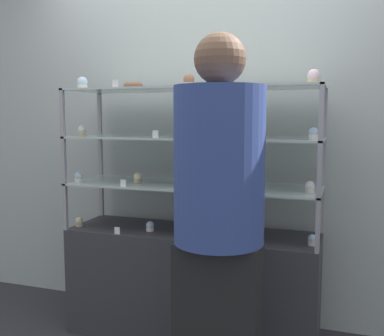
{
  "coord_description": "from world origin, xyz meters",
  "views": [
    {
      "loc": [
        0.9,
        -2.62,
        1.4
      ],
      "look_at": [
        0.0,
        0.0,
        1.09
      ],
      "focal_mm": 42.0,
      "sensor_mm": 36.0,
      "label": 1
    }
  ],
  "objects": [
    {
      "name": "cupcake_14",
      "position": [
        0.72,
        -0.08,
        1.62
      ],
      "size": [
        0.07,
        0.07,
        0.08
      ],
      "color": "#CCB28C",
      "rests_on": "display_riser_upper"
    },
    {
      "name": "layer_cake_centerpiece",
      "position": [
        0.15,
        0.01,
        1.05
      ],
      "size": [
        0.2,
        0.2,
        0.12
      ],
      "color": "#DBBC84",
      "rests_on": "display_riser_lower"
    },
    {
      "name": "cupcake_13",
      "position": [
        -0.01,
        -0.04,
        1.62
      ],
      "size": [
        0.07,
        0.07,
        0.08
      ],
      "color": "beige",
      "rests_on": "display_riser_upper"
    },
    {
      "name": "cupcake_0",
      "position": [
        -0.75,
        -0.12,
        0.72
      ],
      "size": [
        0.05,
        0.05,
        0.06
      ],
      "color": "#CCB28C",
      "rests_on": "display_base"
    },
    {
      "name": "display_base",
      "position": [
        0.0,
        0.0,
        0.34
      ],
      "size": [
        1.58,
        0.47,
        0.69
      ],
      "color": "#333338",
      "rests_on": "ground_plane"
    },
    {
      "name": "cupcake_11",
      "position": [
        0.73,
        -0.1,
        1.32
      ],
      "size": [
        0.05,
        0.05,
        0.07
      ],
      "color": "white",
      "rests_on": "display_riser_middle"
    },
    {
      "name": "price_tag_0",
      "position": [
        -0.41,
        -0.22,
        0.71
      ],
      "size": [
        0.04,
        0.0,
        0.04
      ],
      "color": "white",
      "rests_on": "display_base"
    },
    {
      "name": "cupcake_1",
      "position": [
        -0.25,
        -0.08,
        0.72
      ],
      "size": [
        0.05,
        0.05,
        0.06
      ],
      "color": "white",
      "rests_on": "display_base"
    },
    {
      "name": "cupcake_9",
      "position": [
        -0.72,
        -0.1,
        1.32
      ],
      "size": [
        0.05,
        0.05,
        0.07
      ],
      "color": "#CCB28C",
      "rests_on": "display_riser_middle"
    },
    {
      "name": "cupcake_5",
      "position": [
        -0.35,
        -0.04,
        1.02
      ],
      "size": [
        0.05,
        0.05,
        0.07
      ],
      "color": "#CCB28C",
      "rests_on": "display_riser_lower"
    },
    {
      "name": "display_riser_middle",
      "position": [
        0.0,
        0.0,
        1.27
      ],
      "size": [
        1.58,
        0.47,
        0.3
      ],
      "color": "#99999E",
      "rests_on": "display_riser_lower"
    },
    {
      "name": "cupcake_8",
      "position": [
        0.72,
        -0.07,
        1.02
      ],
      "size": [
        0.05,
        0.05,
        0.07
      ],
      "color": "beige",
      "rests_on": "display_riser_lower"
    },
    {
      "name": "price_tag_2",
      "position": [
        -0.15,
        -0.22,
        1.31
      ],
      "size": [
        0.04,
        0.0,
        0.04
      ],
      "color": "white",
      "rests_on": "display_riser_middle"
    },
    {
      "name": "donut_glazed",
      "position": [
        -0.39,
        -0.01,
        1.6
      ],
      "size": [
        0.12,
        0.12,
        0.04
      ],
      "color": "brown",
      "rests_on": "display_riser_upper"
    },
    {
      "name": "back_wall",
      "position": [
        0.0,
        0.38,
        1.3
      ],
      "size": [
        8.0,
        0.05,
        2.6
      ],
      "color": "#A8B2AD",
      "rests_on": "ground_plane"
    },
    {
      "name": "ground_plane",
      "position": [
        0.0,
        0.0,
        0.0
      ],
      "size": [
        20.0,
        20.0,
        0.0
      ],
      "primitive_type": "plane",
      "color": "#2D2D33"
    },
    {
      "name": "cupcake_10",
      "position": [
        -0.01,
        -0.04,
        1.32
      ],
      "size": [
        0.05,
        0.05,
        0.07
      ],
      "color": "#CCB28C",
      "rests_on": "display_riser_middle"
    },
    {
      "name": "cupcake_7",
      "position": [
        0.36,
        -0.08,
        1.02
      ],
      "size": [
        0.05,
        0.05,
        0.07
      ],
      "color": "#CCB28C",
      "rests_on": "display_riser_lower"
    },
    {
      "name": "cupcake_4",
      "position": [
        -0.74,
        -0.13,
        1.02
      ],
      "size": [
        0.05,
        0.05,
        0.07
      ],
      "color": "white",
      "rests_on": "display_riser_lower"
    },
    {
      "name": "customer_figure",
      "position": [
        0.36,
        -0.66,
        0.95
      ],
      "size": [
        0.41,
        0.41,
        1.78
      ],
      "color": "black",
      "rests_on": "ground_plane"
    },
    {
      "name": "price_tag_3",
      "position": [
        -0.41,
        -0.22,
        1.6
      ],
      "size": [
        0.04,
        0.0,
        0.04
      ],
      "color": "white",
      "rests_on": "display_riser_upper"
    },
    {
      "name": "display_riser_lower",
      "position": [
        0.0,
        0.0,
        0.97
      ],
      "size": [
        1.58,
        0.47,
        0.3
      ],
      "color": "#99999E",
      "rests_on": "display_base"
    },
    {
      "name": "sheet_cake_frosted",
      "position": [
        0.24,
        0.02,
        1.32
      ],
      "size": [
        0.25,
        0.18,
        0.07
      ],
      "color": "brown",
      "rests_on": "display_riser_middle"
    },
    {
      "name": "cupcake_3",
      "position": [
        0.74,
        -0.08,
        0.72
      ],
      "size": [
        0.05,
        0.05,
        0.06
      ],
      "color": "beige",
      "rests_on": "display_base"
    },
    {
      "name": "cupcake_6",
      "position": [
        -0.0,
        -0.1,
        1.02
      ],
      "size": [
        0.05,
        0.05,
        0.07
      ],
      "color": "white",
      "rests_on": "display_riser_lower"
    },
    {
      "name": "cupcake_2",
      "position": [
        0.26,
        -0.06,
        0.72
      ],
      "size": [
        0.05,
        0.05,
        0.06
      ],
      "color": "#CCB28C",
      "rests_on": "display_base"
    },
    {
      "name": "display_riser_upper",
      "position": [
        0.0,
        0.0,
        1.57
      ],
      "size": [
        1.58,
        0.47,
        0.3
      ],
      "color": "#99999E",
      "rests_on": "display_riser_middle"
    },
    {
      "name": "price_tag_1",
      "position": [
        -0.37,
        -0.22,
        1.01
      ],
      "size": [
        0.04,
        0.0,
        0.04
      ],
      "color": "white",
      "rests_on": "display_riser_lower"
    },
    {
      "name": "cupcake_12",
      "position": [
        -0.72,
        -0.09,
        1.62
      ],
      "size": [
        0.07,
        0.07,
        0.08
      ],
      "color": "beige",
      "rests_on": "display_riser_upper"
    }
  ]
}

